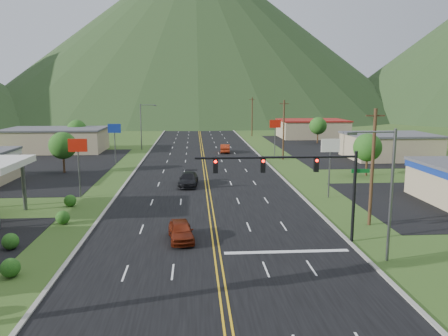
{
  "coord_description": "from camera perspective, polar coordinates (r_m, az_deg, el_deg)",
  "views": [
    {
      "loc": [
        -1.54,
        -17.39,
        11.35
      ],
      "look_at": [
        1.16,
        21.67,
        4.5
      ],
      "focal_mm": 35.0,
      "sensor_mm": 36.0,
      "label": 1
    }
  ],
  "objects": [
    {
      "name": "car_red_far",
      "position": [
        82.31,
        0.15,
        2.55
      ],
      "size": [
        2.02,
        4.92,
        1.59
      ],
      "primitive_type": "imported",
      "rotation": [
        0.0,
        0.0,
        3.07
      ],
      "color": "maroon",
      "rests_on": "ground"
    },
    {
      "name": "pole_sign_west_b",
      "position": [
        70.78,
        -14.11,
        4.52
      ],
      "size": [
        2.0,
        0.18,
        6.4
      ],
      "color": "#59595E",
      "rests_on": "ground"
    },
    {
      "name": "streetlight_east",
      "position": [
        30.83,
        20.53,
        -2.26
      ],
      "size": [
        3.28,
        0.25,
        9.0
      ],
      "color": "#59595E",
      "rests_on": "ground"
    },
    {
      "name": "utility_pole_a",
      "position": [
        38.96,
        18.82,
        0.19
      ],
      "size": [
        1.6,
        0.28,
        10.0
      ],
      "color": "#382314",
      "rests_on": "ground"
    },
    {
      "name": "tree_west_a",
      "position": [
        65.49,
        -20.31,
        2.76
      ],
      "size": [
        3.84,
        3.84,
        5.82
      ],
      "color": "#382314",
      "rests_on": "ground"
    },
    {
      "name": "tree_west_b",
      "position": [
        92.72,
        -18.66,
        4.79
      ],
      "size": [
        3.84,
        3.84,
        5.82
      ],
      "color": "#382314",
      "rests_on": "ground"
    },
    {
      "name": "car_red_near",
      "position": [
        34.12,
        -5.65,
        -8.22
      ],
      "size": [
        2.3,
        4.63,
        1.51
      ],
      "primitive_type": "imported",
      "rotation": [
        0.0,
        0.0,
        0.12
      ],
      "color": "#651C0B",
      "rests_on": "ground"
    },
    {
      "name": "tree_east_b",
      "position": [
        99.57,
        12.18,
        5.4
      ],
      "size": [
        3.84,
        3.84,
        5.82
      ],
      "color": "#382314",
      "rests_on": "ground"
    },
    {
      "name": "streetlight_west",
      "position": [
        88.2,
        -10.59,
        5.74
      ],
      "size": [
        3.28,
        0.25,
        9.0
      ],
      "color": "#59595E",
      "rests_on": "ground"
    },
    {
      "name": "pole_sign_east_b",
      "position": [
        79.0,
        6.7,
        5.28
      ],
      "size": [
        2.0,
        0.18,
        6.4
      ],
      "color": "#59595E",
      "rests_on": "ground"
    },
    {
      "name": "traffic_signal",
      "position": [
        32.95,
        10.21,
        -0.76
      ],
      "size": [
        13.1,
        0.43,
        7.0
      ],
      "color": "black",
      "rests_on": "ground"
    },
    {
      "name": "pole_sign_east_a",
      "position": [
        48.08,
        13.7,
        2.11
      ],
      "size": [
        2.0,
        0.18,
        6.4
      ],
      "color": "#59595E",
      "rests_on": "ground"
    },
    {
      "name": "pole_sign_west_a",
      "position": [
        49.41,
        -18.53,
        2.08
      ],
      "size": [
        2.0,
        0.18,
        6.4
      ],
      "color": "#59595E",
      "rests_on": "ground"
    },
    {
      "name": "tree_east_a",
      "position": [
        62.48,
        18.24,
        2.57
      ],
      "size": [
        3.84,
        3.84,
        5.82
      ],
      "color": "#382314",
      "rests_on": "ground"
    },
    {
      "name": "utility_pole_d",
      "position": [
        153.26,
        1.7,
        7.59
      ],
      "size": [
        1.6,
        0.28,
        10.0
      ],
      "color": "#382314",
      "rests_on": "ground"
    },
    {
      "name": "building_east_far",
      "position": [
        111.75,
        11.44,
        5.06
      ],
      "size": [
        16.4,
        12.4,
        4.5
      ],
      "color": "tan",
      "rests_on": "ground"
    },
    {
      "name": "utility_pole_b",
      "position": [
        74.2,
        7.79,
        5.02
      ],
      "size": [
        1.6,
        0.28,
        10.0
      ],
      "color": "#382314",
      "rests_on": "ground"
    },
    {
      "name": "car_dark_mid",
      "position": [
        53.33,
        -4.67,
        -1.53
      ],
      "size": [
        2.58,
        5.58,
        1.58
      ],
      "primitive_type": "imported",
      "rotation": [
        0.0,
        0.0,
        -0.07
      ],
      "color": "black",
      "rests_on": "ground"
    },
    {
      "name": "building_east_mid",
      "position": [
        80.31,
        20.79,
        2.71
      ],
      "size": [
        14.4,
        11.4,
        4.3
      ],
      "color": "tan",
      "rests_on": "ground"
    },
    {
      "name": "mountain_n",
      "position": [
        239.43,
        -3.72,
        17.38
      ],
      "size": [
        220.0,
        220.0,
        85.0
      ],
      "primitive_type": "cone",
      "color": "#1E3417",
      "rests_on": "ground"
    },
    {
      "name": "building_west_far",
      "position": [
        89.86,
        -21.09,
        3.45
      ],
      "size": [
        18.4,
        11.4,
        4.5
      ],
      "color": "tan",
      "rests_on": "ground"
    },
    {
      "name": "utility_pole_c",
      "position": [
        113.57,
        3.69,
        6.76
      ],
      "size": [
        1.6,
        0.28,
        10.0
      ],
      "color": "#382314",
      "rests_on": "ground"
    }
  ]
}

